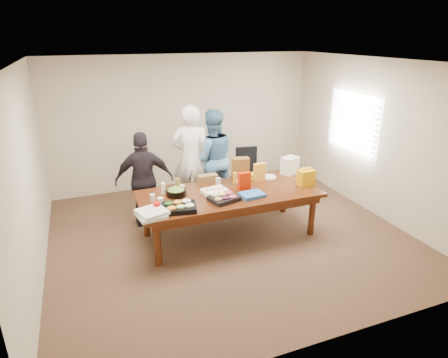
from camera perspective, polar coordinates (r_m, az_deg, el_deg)
name	(u,v)px	position (r m, az deg, el deg)	size (l,w,h in m)	color
floor	(229,235)	(6.27, 0.77, -8.39)	(5.50, 5.00, 0.02)	#47301E
ceiling	(230,61)	(5.48, 0.91, 17.25)	(5.50, 5.00, 0.02)	white
wall_back	(185,122)	(8.03, -5.88, 8.52)	(5.50, 0.04, 2.70)	beige
wall_front	(329,230)	(3.71, 15.48, -7.43)	(5.50, 0.04, 2.70)	beige
wall_left	(27,179)	(5.40, -27.36, 0.02)	(0.04, 5.00, 2.70)	beige
wall_right	(376,138)	(7.19, 21.75, 5.65)	(0.04, 5.00, 2.70)	beige
window_panel	(353,123)	(7.57, 18.72, 7.93)	(0.03, 1.40, 1.10)	white
window_blinds	(351,123)	(7.55, 18.49, 7.92)	(0.04, 1.36, 1.00)	beige
conference_table	(229,214)	(6.10, 0.79, -5.23)	(2.80, 1.20, 0.75)	#4C1C0F
office_chair	(250,177)	(7.32, 3.92, 0.35)	(0.50, 0.50, 0.99)	black
person_center	(191,158)	(6.87, -4.92, 3.12)	(0.71, 0.46, 1.94)	white
person_right	(212,158)	(7.03, -1.79, 3.10)	(0.88, 0.69, 1.82)	teal
person_left	(144,180)	(6.40, -11.83, -0.15)	(0.95, 0.39, 1.62)	black
veggie_tray	(179,208)	(5.38, -6.71, -4.26)	(0.46, 0.36, 0.07)	black
fruit_tray	(224,199)	(5.63, -0.01, -2.96)	(0.41, 0.32, 0.06)	black
sheet_cake	(215,191)	(5.89, -1.41, -1.86)	(0.37, 0.28, 0.07)	white
salad_bowl	(176,193)	(5.84, -7.18, -2.03)	(0.30, 0.30, 0.10)	black
chip_bag_blue	(252,195)	(5.79, 4.19, -2.37)	(0.35, 0.27, 0.05)	#2C62AA
chip_bag_red	(244,181)	(5.99, 3.06, -0.32)	(0.20, 0.08, 0.29)	red
chip_bag_yellow	(306,176)	(6.37, 12.11, 0.47)	(0.18, 0.07, 0.27)	orange
chip_bag_orange	(260,172)	(6.39, 5.34, 1.05)	(0.19, 0.09, 0.30)	gold
mayo_jar	(218,182)	(6.18, -0.88, -0.40)	(0.08, 0.08, 0.13)	silver
mustard_bottle	(235,178)	(6.27, 1.66, 0.19)	(0.06, 0.06, 0.18)	gold
dressing_bottle	(178,185)	(6.00, -6.94, -0.83)	(0.07, 0.07, 0.21)	brown
ranch_bottle	(163,189)	(5.90, -9.06, -1.43)	(0.06, 0.06, 0.18)	silver
banana_bunch	(251,176)	(6.49, 4.07, 0.44)	(0.27, 0.16, 0.09)	yellow
bread_loaf	(208,179)	(6.31, -2.47, 0.06)	(0.33, 0.14, 0.13)	brown
kraft_bag	(240,169)	(6.42, 2.47, 1.57)	(0.29, 0.16, 0.37)	brown
red_cup	(157,207)	(5.38, -10.02, -4.10)	(0.10, 0.10, 0.13)	red
clear_cup_a	(161,201)	(5.55, -9.48, -3.34)	(0.08, 0.08, 0.12)	white
clear_cup_b	(152,198)	(5.71, -10.67, -2.77)	(0.08, 0.08, 0.11)	silver
pizza_box_lower	(151,215)	(5.25, -10.84, -5.33)	(0.36, 0.36, 0.04)	beige
pizza_box_upper	(152,212)	(5.25, -10.74, -4.84)	(0.36, 0.36, 0.04)	silver
plate_a	(268,177)	(6.59, 6.64, 0.32)	(0.28, 0.28, 0.02)	white
plate_b	(247,178)	(6.52, 3.52, 0.20)	(0.26, 0.26, 0.02)	white
dip_bowl_a	(240,182)	(6.29, 2.42, -0.40)	(0.13, 0.13, 0.05)	beige
dip_bowl_b	(180,187)	(6.08, -6.62, -1.24)	(0.15, 0.15, 0.06)	beige
grocery_bag_white	(290,165)	(6.77, 9.82, 2.01)	(0.28, 0.20, 0.30)	white
grocery_bag_yellow	(306,177)	(6.32, 12.15, 0.23)	(0.26, 0.18, 0.26)	#EFA707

